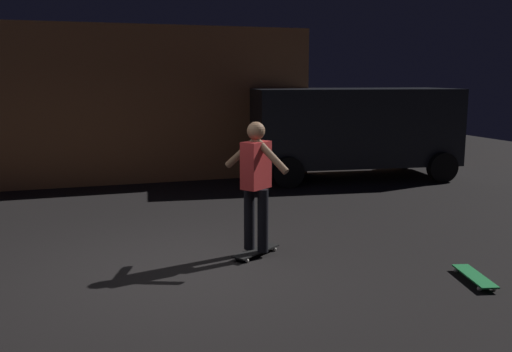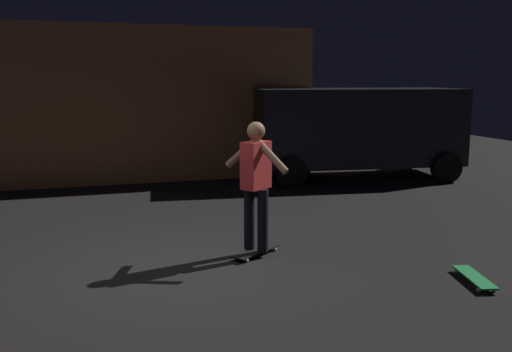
{
  "view_description": "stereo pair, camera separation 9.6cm",
  "coord_description": "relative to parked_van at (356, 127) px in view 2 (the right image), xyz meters",
  "views": [
    {
      "loc": [
        -1.08,
        -6.47,
        2.29
      ],
      "look_at": [
        1.16,
        0.31,
        1.05
      ],
      "focal_mm": 40.06,
      "sensor_mm": 36.0,
      "label": 1
    },
    {
      "loc": [
        -0.99,
        -6.5,
        2.29
      ],
      "look_at": [
        1.16,
        0.31,
        1.05
      ],
      "focal_mm": 40.06,
      "sensor_mm": 36.0,
      "label": 2
    }
  ],
  "objects": [
    {
      "name": "ground_plane",
      "position": [
        -5.09,
        -5.21,
        -1.16
      ],
      "size": [
        28.0,
        28.0,
        0.0
      ],
      "primitive_type": "plane",
      "color": "black"
    },
    {
      "name": "skateboard_spare",
      "position": [
        -1.87,
        -6.58,
        -1.11
      ],
      "size": [
        0.38,
        0.81,
        0.07
      ],
      "color": "green",
      "rests_on": "ground_plane"
    },
    {
      "name": "skateboard_ridden",
      "position": [
        -3.94,
        -4.9,
        -1.11
      ],
      "size": [
        0.75,
        0.61,
        0.07
      ],
      "color": "black",
      "rests_on": "ground_plane"
    },
    {
      "name": "low_building",
      "position": [
        -5.97,
        2.82,
        0.53
      ],
      "size": [
        10.33,
        4.28,
        3.38
      ],
      "color": "#C67A47",
      "rests_on": "ground_plane"
    },
    {
      "name": "skater",
      "position": [
        -3.94,
        -4.9,
        -0.12
      ],
      "size": [
        0.63,
        0.86,
        1.67
      ],
      "color": "black",
      "rests_on": "skateboard_ridden"
    },
    {
      "name": "parked_van",
      "position": [
        0.0,
        0.0,
        0.0
      ],
      "size": [
        4.8,
        2.7,
        2.03
      ],
      "color": "black",
      "rests_on": "ground_plane"
    }
  ]
}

